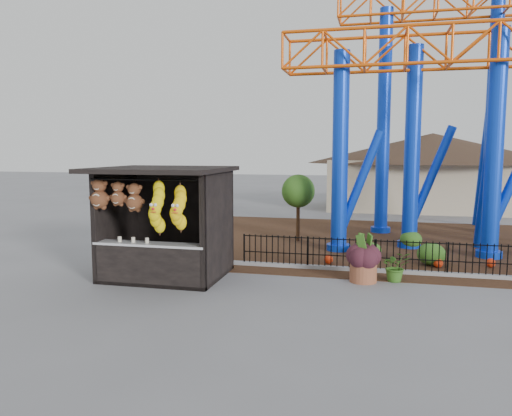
% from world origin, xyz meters
% --- Properties ---
extents(ground, '(120.00, 120.00, 0.00)m').
position_xyz_m(ground, '(0.00, 0.00, 0.00)').
color(ground, slate).
rests_on(ground, ground).
extents(mulch_bed, '(18.00, 12.00, 0.02)m').
position_xyz_m(mulch_bed, '(4.00, 8.00, 0.01)').
color(mulch_bed, '#331E11').
rests_on(mulch_bed, ground).
extents(curb, '(18.00, 0.18, 0.12)m').
position_xyz_m(curb, '(4.00, 3.00, 0.06)').
color(curb, gray).
rests_on(curb, ground).
extents(prize_booth, '(3.50, 3.40, 3.12)m').
position_xyz_m(prize_booth, '(-3.02, 0.91, 1.53)').
color(prize_booth, black).
rests_on(prize_booth, ground).
extents(picket_fence, '(12.20, 0.06, 1.00)m').
position_xyz_m(picket_fence, '(4.90, 3.00, 0.50)').
color(picket_fence, black).
rests_on(picket_fence, ground).
extents(roller_coaster, '(11.00, 6.37, 10.82)m').
position_xyz_m(roller_coaster, '(5.12, 8.23, 6.44)').
color(roller_coaster, '#0C36CD').
rests_on(roller_coaster, ground).
extents(terracotta_planter, '(0.88, 0.88, 0.61)m').
position_xyz_m(terracotta_planter, '(2.48, 1.86, 0.30)').
color(terracotta_planter, brown).
rests_on(terracotta_planter, ground).
extents(planter_foliage, '(0.70, 0.70, 0.64)m').
position_xyz_m(planter_foliage, '(2.48, 1.86, 0.93)').
color(planter_foliage, '#34141D').
rests_on(planter_foliage, terracotta_planter).
extents(potted_plant, '(0.91, 0.84, 0.84)m').
position_xyz_m(potted_plant, '(3.34, 2.12, 0.42)').
color(potted_plant, '#1A591A').
rests_on(potted_plant, ground).
extents(landscaping, '(7.67, 4.01, 0.70)m').
position_xyz_m(landscaping, '(4.94, 5.45, 0.31)').
color(landscaping, '#2E591A').
rests_on(landscaping, mulch_bed).
extents(pavilion, '(15.00, 15.00, 4.80)m').
position_xyz_m(pavilion, '(6.00, 20.00, 3.07)').
color(pavilion, '#BFAD8C').
rests_on(pavilion, ground).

